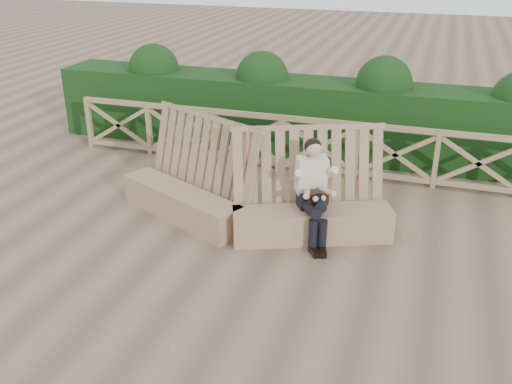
% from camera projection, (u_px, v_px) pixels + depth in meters
% --- Properties ---
extents(ground, '(60.00, 60.00, 0.00)m').
position_uv_depth(ground, '(262.00, 264.00, 7.97)').
color(ground, brown).
rests_on(ground, ground).
extents(bench, '(4.53, 1.69, 1.62)m').
position_uv_depth(bench, '(246.00, 202.00, 8.86)').
color(bench, '#906E52').
rests_on(bench, ground).
extents(woman, '(0.71, 0.98, 1.55)m').
position_uv_depth(woman, '(313.00, 188.00, 8.32)').
color(woman, black).
rests_on(woman, ground).
extents(guardrail, '(10.10, 0.09, 1.10)m').
position_uv_depth(guardrail, '(318.00, 146.00, 10.77)').
color(guardrail, '#7D6149').
rests_on(guardrail, ground).
extents(hedge, '(12.00, 1.20, 1.50)m').
position_uv_depth(hedge, '(331.00, 119.00, 11.73)').
color(hedge, black).
rests_on(hedge, ground).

